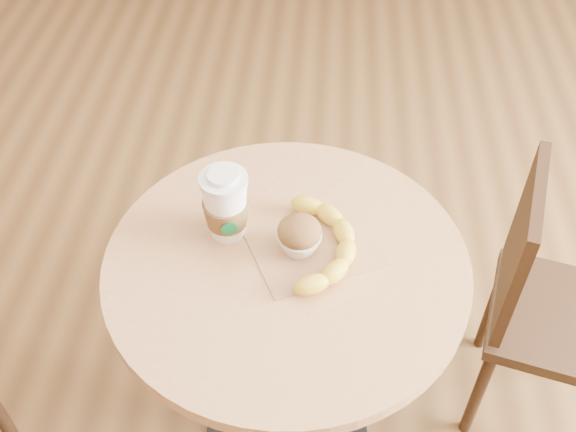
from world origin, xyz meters
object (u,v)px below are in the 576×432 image
(cafe_table, at_px, (287,323))
(coffee_cup, at_px, (226,207))
(chair_right, at_px, (544,303))
(banana, at_px, (325,244))
(muffin, at_px, (299,236))

(cafe_table, distance_m, coffee_cup, 0.31)
(chair_right, xyz_separation_m, banana, (-0.54, -0.15, 0.34))
(muffin, bearing_deg, coffee_cup, 164.65)
(cafe_table, height_order, chair_right, chair_right)
(banana, bearing_deg, chair_right, 15.84)
(cafe_table, relative_size, muffin, 8.52)
(banana, bearing_deg, coffee_cup, 168.55)
(muffin, distance_m, banana, 0.05)
(cafe_table, bearing_deg, banana, 19.72)
(cafe_table, distance_m, banana, 0.25)
(cafe_table, distance_m, chair_right, 0.65)
(cafe_table, relative_size, coffee_cup, 4.78)
(coffee_cup, bearing_deg, chair_right, -6.58)
(chair_right, distance_m, muffin, 0.71)
(chair_right, relative_size, muffin, 8.87)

